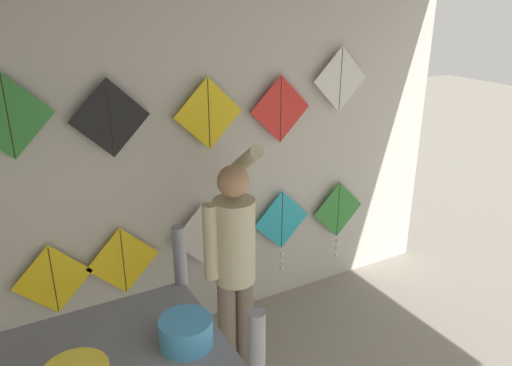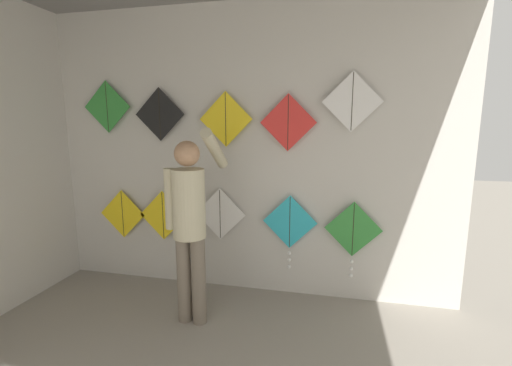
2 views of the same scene
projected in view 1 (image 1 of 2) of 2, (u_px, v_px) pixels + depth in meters
name	position (u px, v px, depth m)	size (l,w,h in m)	color
back_panel	(203.00, 155.00, 3.70)	(4.43, 0.06, 2.80)	beige
shopkeeper	(234.00, 255.00, 3.24)	(0.42, 0.57, 1.66)	#726656
kite_0	(53.00, 280.00, 3.35)	(0.52, 0.01, 0.52)	yellow
kite_1	(123.00, 261.00, 3.56)	(0.52, 0.01, 0.52)	yellow
kite_2	(204.00, 235.00, 3.82)	(0.52, 0.01, 0.52)	white
kite_3	(282.00, 225.00, 4.17)	(0.52, 0.04, 0.73)	#28B2C6
kite_4	(338.00, 214.00, 4.44)	(0.52, 0.04, 0.73)	#338C38
kite_5	(8.00, 117.00, 2.90)	(0.52, 0.01, 0.52)	#338C38
kite_6	(110.00, 118.00, 3.19)	(0.52, 0.01, 0.52)	black
kite_7	(209.00, 114.00, 3.52)	(0.52, 0.01, 0.52)	yellow
kite_8	(281.00, 109.00, 3.80)	(0.52, 0.01, 0.52)	red
kite_9	(340.00, 80.00, 3.99)	(0.52, 0.01, 0.52)	white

